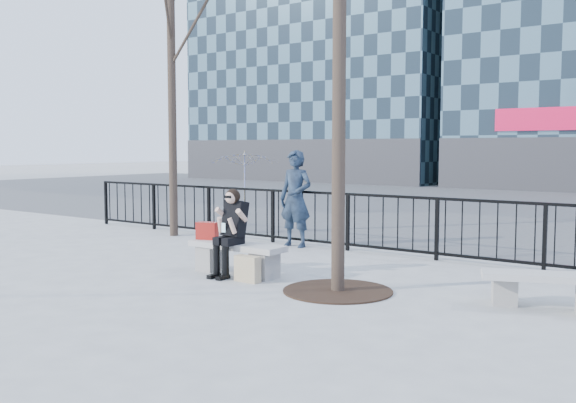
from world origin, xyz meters
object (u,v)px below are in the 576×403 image
Objects in this scene: bench_main at (237,255)px; bench_second at (547,287)px; standing_man at (296,199)px; seated_woman at (230,233)px.

bench_main is 1.09× the size of bench_second.
bench_second is 5.83m from standing_man.
bench_main is at bearing 90.00° from seated_woman.
standing_man is (-0.88, 2.96, 0.29)m from seated_woman.
standing_man is at bearing 134.77° from bench_second.
bench_second is 0.79× the size of standing_man.
seated_woman is at bearing 166.71° from bench_second.
bench_main reaches higher than bench_second.
bench_main is 4.49m from bench_second.
seated_woman reaches higher than bench_second.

